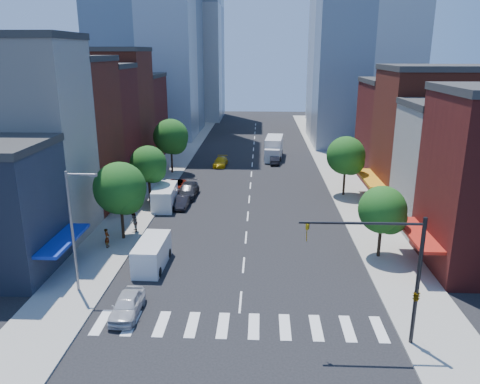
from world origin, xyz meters
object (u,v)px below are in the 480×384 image
object	(u,v)px
cargo_van_far	(165,197)
pedestrian_far	(134,222)
box_truck	(274,149)
parked_car_rear	(188,190)
traffic_car_oncoming	(274,160)
taxi	(220,162)
pedestrian_near	(107,238)
parked_car_third	(175,186)
cargo_van_near	(152,254)
parked_car_second	(182,202)
parked_car_front	(127,305)
traffic_car_far	(272,147)

from	to	relation	value
cargo_van_far	pedestrian_far	world-z (taller)	cargo_van_far
cargo_van_far	box_truck	world-z (taller)	box_truck
parked_car_rear	traffic_car_oncoming	world-z (taller)	parked_car_rear
cargo_van_far	taxi	size ratio (longest dim) A/B	1.24
pedestrian_near	parked_car_rear	bearing A→B (deg)	-19.11
parked_car_third	traffic_car_oncoming	size ratio (longest dim) A/B	1.17
taxi	cargo_van_near	bearing A→B (deg)	-90.61
parked_car_second	parked_car_rear	distance (m)	4.09
parked_car_third	pedestrian_near	xyz separation A→B (m)	(-2.83, -18.36, 0.38)
parked_car_second	cargo_van_near	xyz separation A→B (m)	(-0.00, -15.31, 0.48)
pedestrian_near	pedestrian_far	world-z (taller)	pedestrian_far
cargo_van_far	pedestrian_far	distance (m)	8.08
cargo_van_far	box_truck	size ratio (longest dim) A/B	0.66
pedestrian_near	pedestrian_far	xyz separation A→B (m)	(1.40, 3.83, 0.08)
cargo_van_near	pedestrian_far	distance (m)	8.08
parked_car_front	traffic_car_far	xyz separation A→B (m)	(10.73, 54.11, -0.01)
box_truck	cargo_van_near	bearing A→B (deg)	-99.52
taxi	parked_car_rear	bearing A→B (deg)	-95.65
parked_car_third	taxi	xyz separation A→B (m)	(4.61, 13.59, 0.02)
parked_car_front	cargo_van_far	xyz separation A→B (m)	(-1.99, 22.61, 0.45)
parked_car_front	pedestrian_near	bearing A→B (deg)	113.65
traffic_car_oncoming	parked_car_rear	bearing A→B (deg)	55.94
cargo_van_near	traffic_car_far	xyz separation A→B (m)	(10.73, 46.79, -0.38)
parked_car_rear	box_truck	size ratio (longest dim) A/B	0.63
taxi	traffic_car_oncoming	xyz separation A→B (m)	(8.32, 1.85, -0.01)
pedestrian_near	parked_car_third	bearing A→B (deg)	-11.02
parked_car_third	box_truck	world-z (taller)	box_truck
pedestrian_far	cargo_van_far	bearing A→B (deg)	157.08
box_truck	pedestrian_far	xyz separation A→B (m)	(-14.36, -34.08, -0.52)
parked_car_front	parked_car_second	xyz separation A→B (m)	(0.00, 22.64, -0.10)
parked_car_second	taxi	world-z (taller)	taxi
parked_car_second	taxi	xyz separation A→B (m)	(2.62, 20.14, 0.03)
traffic_car_far	box_truck	xyz separation A→B (m)	(0.22, -5.38, 0.89)
parked_car_third	box_truck	bearing A→B (deg)	58.47
box_truck	pedestrian_near	bearing A→B (deg)	-107.28
box_truck	taxi	bearing A→B (deg)	-139.13
box_truck	pedestrian_far	world-z (taller)	box_truck
pedestrian_near	parked_car_second	bearing A→B (deg)	-24.43
parked_car_second	box_truck	distance (m)	28.32
pedestrian_near	box_truck	bearing A→B (deg)	-24.85
parked_car_front	pedestrian_far	size ratio (longest dim) A/B	2.27
parked_car_front	taxi	world-z (taller)	parked_car_front
pedestrian_near	traffic_car_far	bearing A→B (deg)	-22.01
cargo_van_near	cargo_van_far	distance (m)	15.41
cargo_van_near	taxi	size ratio (longest dim) A/B	1.16
parked_car_third	pedestrian_far	xyz separation A→B (m)	(-1.43, -14.53, 0.46)
cargo_van_near	parked_car_second	bearing A→B (deg)	91.31
traffic_car_oncoming	box_truck	bearing A→B (deg)	-92.73
traffic_car_oncoming	traffic_car_far	xyz separation A→B (m)	(-0.21, 9.49, 0.08)
parked_car_rear	traffic_car_far	xyz separation A→B (m)	(10.73, 27.39, -0.07)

